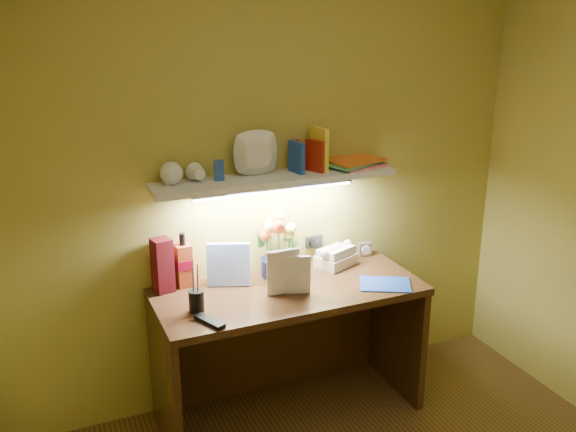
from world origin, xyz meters
The scene contains 13 objects.
desk centered at (0.00, 1.20, 0.38)m, with size 1.40×0.60×0.75m, color #3C2610.
flower_bouquet centered at (0.02, 1.38, 0.92)m, with size 0.22×0.22×0.34m, color black, non-canonical shape.
telephone centered at (0.37, 1.38, 0.81)m, with size 0.21×0.16×0.13m, color beige, non-canonical shape.
desk_clock centered at (0.59, 1.45, 0.79)m, with size 0.08×0.04×0.08m, color #A8A9AD.
whisky_bottle centered at (-0.49, 1.45, 0.90)m, with size 0.08×0.08×0.29m, color #B44620, non-canonical shape.
whisky_box centered at (-0.61, 1.43, 0.89)m, with size 0.09×0.09×0.29m, color #540C13.
pen_cup centered at (-0.51, 1.14, 0.84)m, with size 0.07×0.07×0.18m, color black.
art_card centered at (-0.27, 1.38, 0.86)m, with size 0.23×0.05×0.23m, color white, non-canonical shape.
tv_remote centered at (-0.49, 1.00, 0.76)m, with size 0.05×0.17×0.02m, color black.
blue_folder centered at (0.48, 1.04, 0.75)m, with size 0.26×0.19×0.01m, color #254CB3.
desk_book_a centered at (-0.14, 1.16, 0.87)m, with size 0.18×0.02×0.24m, color white.
desk_book_b centered at (-0.06, 1.16, 0.85)m, with size 0.15×0.02×0.21m, color white.
wall_shelf centered at (0.02, 1.38, 1.33)m, with size 1.31×0.32×0.26m.
Camera 1 is at (-1.21, -1.60, 2.17)m, focal length 40.00 mm.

